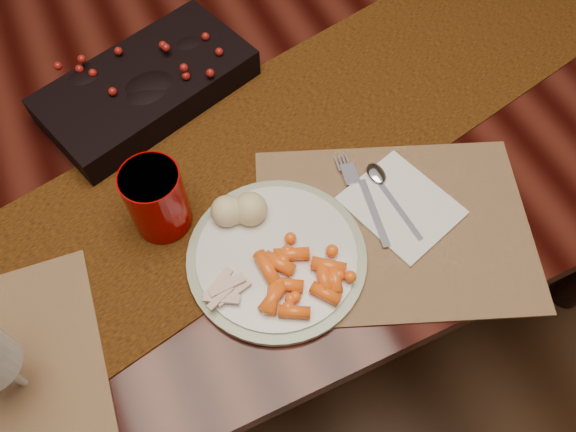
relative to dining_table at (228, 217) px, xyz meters
name	(u,v)px	position (x,y,z in m)	size (l,w,h in m)	color
floor	(240,282)	(0.00, 0.00, -0.38)	(5.00, 5.00, 0.00)	black
dining_table	(228,217)	(0.00, 0.00, 0.00)	(1.80, 1.00, 0.75)	black
table_runner	(212,188)	(-0.05, -0.15, 0.38)	(1.61, 0.33, 0.00)	#5B2D06
centerpiece	(146,82)	(-0.08, 0.07, 0.41)	(0.35, 0.18, 0.07)	black
placemat_main	(394,228)	(0.17, -0.33, 0.38)	(0.41, 0.30, 0.00)	brown
dinner_plate	(277,257)	(-0.01, -0.31, 0.39)	(0.26, 0.26, 0.01)	silver
baby_carrots	(302,277)	(0.01, -0.36, 0.40)	(0.12, 0.10, 0.02)	#FF5D14
mashed_potatoes	(239,214)	(-0.04, -0.24, 0.42)	(0.09, 0.08, 0.05)	beige
turkey_shreds	(226,290)	(-0.10, -0.33, 0.40)	(0.07, 0.06, 0.02)	beige
napkin	(401,206)	(0.20, -0.31, 0.38)	(0.13, 0.16, 0.01)	white
fork	(368,202)	(0.15, -0.28, 0.39)	(0.02, 0.15, 0.00)	#BCBCBC
spoon	(392,199)	(0.19, -0.29, 0.39)	(0.03, 0.14, 0.00)	silver
red_cup	(157,200)	(-0.14, -0.18, 0.44)	(0.09, 0.09, 0.12)	#7D0000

